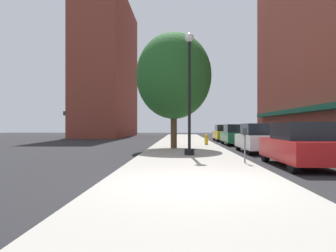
% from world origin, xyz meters
% --- Properties ---
extents(ground_plane, '(90.00, 90.00, 0.00)m').
position_xyz_m(ground_plane, '(4.00, 18.00, 0.00)').
color(ground_plane, '#232326').
extents(sidewalk_slab, '(4.80, 50.00, 0.12)m').
position_xyz_m(sidewalk_slab, '(0.00, 19.00, 0.06)').
color(sidewalk_slab, '#A8A399').
rests_on(sidewalk_slab, ground).
extents(building_far_background, '(6.80, 18.00, 19.85)m').
position_xyz_m(building_far_background, '(-11.01, 37.00, 9.90)').
color(building_far_background, brown).
rests_on(building_far_background, ground).
extents(lamppost, '(0.48, 0.48, 5.90)m').
position_xyz_m(lamppost, '(0.06, 7.27, 3.20)').
color(lamppost, black).
rests_on(lamppost, sidewalk_slab).
extents(fire_hydrant, '(0.33, 0.26, 0.79)m').
position_xyz_m(fire_hydrant, '(1.58, 15.62, 0.52)').
color(fire_hydrant, gold).
rests_on(fire_hydrant, sidewalk_slab).
extents(parking_meter_near, '(0.14, 0.09, 1.31)m').
position_xyz_m(parking_meter_near, '(2.05, 4.13, 0.95)').
color(parking_meter_near, slate).
rests_on(parking_meter_near, sidewalk_slab).
extents(tree_near, '(4.78, 4.78, 7.35)m').
position_xyz_m(tree_near, '(-0.80, 11.92, 4.71)').
color(tree_near, '#4C3823').
rests_on(tree_near, sidewalk_slab).
extents(car_red, '(1.80, 4.30, 1.66)m').
position_xyz_m(car_red, '(4.00, 3.96, 0.81)').
color(car_red, black).
rests_on(car_red, ground).
extents(car_white, '(1.80, 4.30, 1.66)m').
position_xyz_m(car_white, '(4.00, 10.01, 0.81)').
color(car_white, black).
rests_on(car_white, ground).
extents(car_green, '(1.80, 4.30, 1.66)m').
position_xyz_m(car_green, '(4.00, 17.06, 0.81)').
color(car_green, black).
rests_on(car_green, ground).
extents(car_yellow, '(1.80, 4.30, 1.66)m').
position_xyz_m(car_yellow, '(4.00, 23.51, 0.81)').
color(car_yellow, black).
rests_on(car_yellow, ground).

